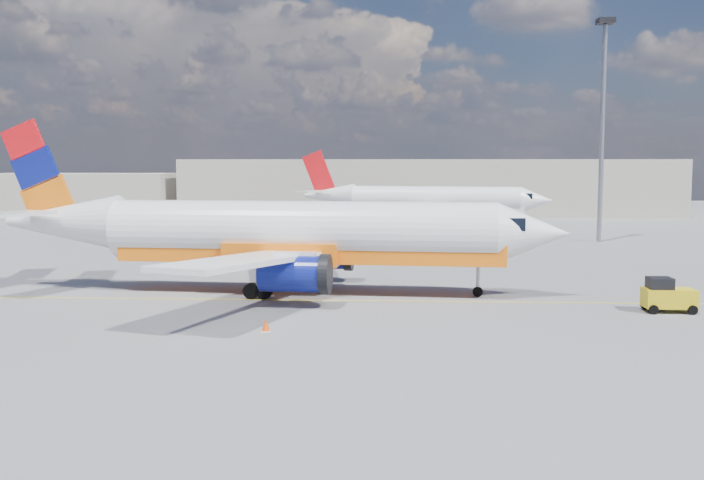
# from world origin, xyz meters

# --- Properties ---
(ground) EXTENTS (240.00, 240.00, 0.00)m
(ground) POSITION_xyz_m (0.00, 0.00, 0.00)
(ground) COLOR #5A5A5F
(ground) RESTS_ON ground
(taxi_line) EXTENTS (70.00, 0.15, 0.01)m
(taxi_line) POSITION_xyz_m (0.00, 3.00, 0.01)
(taxi_line) COLOR yellow
(taxi_line) RESTS_ON ground
(terminal_main) EXTENTS (70.00, 14.00, 8.00)m
(terminal_main) POSITION_xyz_m (5.00, 75.00, 4.00)
(terminal_main) COLOR #B7AF9D
(terminal_main) RESTS_ON ground
(terminal_annex) EXTENTS (26.00, 10.00, 6.00)m
(terminal_annex) POSITION_xyz_m (-45.00, 72.00, 3.00)
(terminal_annex) COLOR #B7AF9D
(terminal_annex) RESTS_ON ground
(main_jet) EXTENTS (33.73, 26.61, 10.22)m
(main_jet) POSITION_xyz_m (-6.06, 5.54, 3.41)
(main_jet) COLOR white
(main_jet) RESTS_ON ground
(second_jet) EXTENTS (30.13, 23.37, 9.09)m
(second_jet) POSITION_xyz_m (4.22, 54.01, 3.03)
(second_jet) COLOR white
(second_jet) RESTS_ON ground
(gse_tug) EXTENTS (2.49, 1.54, 1.77)m
(gse_tug) POSITION_xyz_m (14.17, 0.62, 0.84)
(gse_tug) COLOR black
(gse_tug) RESTS_ON ground
(traffic_cone) EXTENTS (0.43, 0.43, 0.60)m
(traffic_cone) POSITION_xyz_m (-5.37, -5.13, 0.29)
(traffic_cone) COLOR white
(traffic_cone) RESTS_ON ground
(floodlight_mast) EXTENTS (1.53, 1.53, 20.94)m
(floodlight_mast) POSITION_xyz_m (19.87, 36.44, 12.55)
(floodlight_mast) COLOR gray
(floodlight_mast) RESTS_ON ground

